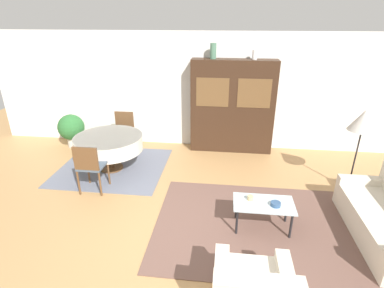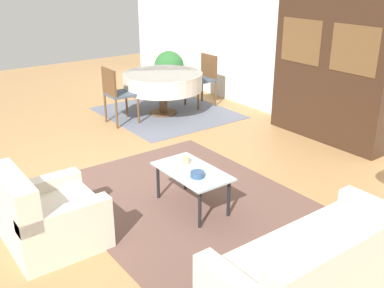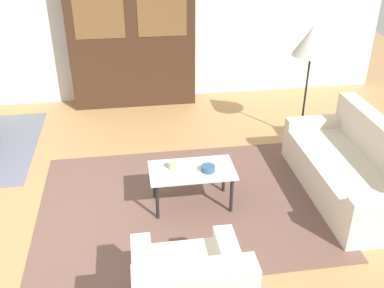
{
  "view_description": "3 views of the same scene",
  "coord_description": "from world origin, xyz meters",
  "px_view_note": "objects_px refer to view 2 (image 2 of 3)",
  "views": [
    {
      "loc": [
        0.77,
        -3.34,
        3.0
      ],
      "look_at": [
        0.2,
        1.4,
        0.95
      ],
      "focal_mm": 28.0,
      "sensor_mm": 36.0,
      "label": 1
    },
    {
      "loc": [
        4.87,
        -2.1,
        2.49
      ],
      "look_at": [
        1.38,
        0.49,
        0.75
      ],
      "focal_mm": 42.0,
      "sensor_mm": 36.0,
      "label": 2
    },
    {
      "loc": [
        0.79,
        -3.43,
        2.93
      ],
      "look_at": [
        1.38,
        0.49,
        0.75
      ],
      "focal_mm": 42.0,
      "sensor_mm": 36.0,
      "label": 3
    }
  ],
  "objects_px": {
    "cup": "(186,160)",
    "potted_plant": "(169,67)",
    "display_cabinet": "(332,70)",
    "dining_chair_near": "(116,91)",
    "bowl": "(197,174)",
    "coffee_table": "(192,175)",
    "armchair": "(48,217)",
    "dining_chair_far": "(204,76)",
    "dining_table": "(163,81)",
    "couch": "(326,269)"
  },
  "relations": [
    {
      "from": "cup",
      "to": "potted_plant",
      "type": "bearing_deg",
      "value": 148.33
    },
    {
      "from": "display_cabinet",
      "to": "dining_chair_near",
      "type": "relative_size",
      "value": 2.27
    },
    {
      "from": "bowl",
      "to": "potted_plant",
      "type": "relative_size",
      "value": 0.18
    },
    {
      "from": "coffee_table",
      "to": "display_cabinet",
      "type": "relative_size",
      "value": 0.42
    },
    {
      "from": "cup",
      "to": "bowl",
      "type": "xyz_separation_m",
      "value": [
        0.36,
        -0.11,
        -0.01
      ]
    },
    {
      "from": "armchair",
      "to": "potted_plant",
      "type": "height_order",
      "value": "potted_plant"
    },
    {
      "from": "dining_chair_near",
      "to": "potted_plant",
      "type": "relative_size",
      "value": 1.15
    },
    {
      "from": "coffee_table",
      "to": "bowl",
      "type": "bearing_deg",
      "value": -17.28
    },
    {
      "from": "armchair",
      "to": "bowl",
      "type": "distance_m",
      "value": 1.52
    },
    {
      "from": "potted_plant",
      "to": "dining_chair_far",
      "type": "bearing_deg",
      "value": -5.7
    },
    {
      "from": "dining_table",
      "to": "potted_plant",
      "type": "height_order",
      "value": "potted_plant"
    },
    {
      "from": "coffee_table",
      "to": "bowl",
      "type": "relative_size",
      "value": 6.15
    },
    {
      "from": "couch",
      "to": "potted_plant",
      "type": "xyz_separation_m",
      "value": [
        -6.16,
        2.66,
        0.18
      ]
    },
    {
      "from": "armchair",
      "to": "dining_chair_near",
      "type": "xyz_separation_m",
      "value": [
        -2.74,
        2.17,
        0.26
      ]
    },
    {
      "from": "dining_table",
      "to": "dining_chair_far",
      "type": "height_order",
      "value": "dining_chair_far"
    },
    {
      "from": "coffee_table",
      "to": "potted_plant",
      "type": "relative_size",
      "value": 1.1
    },
    {
      "from": "armchair",
      "to": "dining_chair_far",
      "type": "distance_m",
      "value": 4.85
    },
    {
      "from": "couch",
      "to": "potted_plant",
      "type": "height_order",
      "value": "couch"
    },
    {
      "from": "armchair",
      "to": "potted_plant",
      "type": "xyz_separation_m",
      "value": [
        -4.11,
        4.13,
        0.18
      ]
    },
    {
      "from": "dining_chair_near",
      "to": "armchair",
      "type": "bearing_deg",
      "value": -38.38
    },
    {
      "from": "couch",
      "to": "bowl",
      "type": "distance_m",
      "value": 1.65
    },
    {
      "from": "cup",
      "to": "bowl",
      "type": "relative_size",
      "value": 0.63
    },
    {
      "from": "couch",
      "to": "coffee_table",
      "type": "xyz_separation_m",
      "value": [
        -1.8,
        0.03,
        0.1
      ]
    },
    {
      "from": "display_cabinet",
      "to": "cup",
      "type": "height_order",
      "value": "display_cabinet"
    },
    {
      "from": "dining_chair_far",
      "to": "coffee_table",
      "type": "bearing_deg",
      "value": 140.19
    },
    {
      "from": "armchair",
      "to": "dining_table",
      "type": "xyz_separation_m",
      "value": [
        -2.74,
        3.08,
        0.3
      ]
    },
    {
      "from": "armchair",
      "to": "coffee_table",
      "type": "relative_size",
      "value": 0.95
    },
    {
      "from": "couch",
      "to": "dining_chair_near",
      "type": "xyz_separation_m",
      "value": [
        -4.79,
        0.7,
        0.27
      ]
    },
    {
      "from": "dining_table",
      "to": "cup",
      "type": "bearing_deg",
      "value": -28.58
    },
    {
      "from": "dining_chair_near",
      "to": "cup",
      "type": "distance_m",
      "value": 2.86
    },
    {
      "from": "dining_table",
      "to": "bowl",
      "type": "height_order",
      "value": "dining_table"
    },
    {
      "from": "display_cabinet",
      "to": "dining_table",
      "type": "bearing_deg",
      "value": -152.18
    },
    {
      "from": "dining_table",
      "to": "bowl",
      "type": "xyz_separation_m",
      "value": [
        3.15,
        -1.63,
        -0.12
      ]
    },
    {
      "from": "coffee_table",
      "to": "cup",
      "type": "height_order",
      "value": "cup"
    },
    {
      "from": "couch",
      "to": "cup",
      "type": "distance_m",
      "value": 2.01
    },
    {
      "from": "cup",
      "to": "couch",
      "type": "bearing_deg",
      "value": -2.69
    },
    {
      "from": "display_cabinet",
      "to": "dining_chair_near",
      "type": "xyz_separation_m",
      "value": [
        -2.5,
        -2.23,
        -0.51
      ]
    },
    {
      "from": "coffee_table",
      "to": "bowl",
      "type": "distance_m",
      "value": 0.19
    },
    {
      "from": "dining_table",
      "to": "dining_chair_far",
      "type": "distance_m",
      "value": 0.91
    },
    {
      "from": "coffee_table",
      "to": "dining_chair_far",
      "type": "height_order",
      "value": "dining_chair_far"
    },
    {
      "from": "coffee_table",
      "to": "dining_table",
      "type": "height_order",
      "value": "dining_table"
    },
    {
      "from": "couch",
      "to": "dining_chair_far",
      "type": "distance_m",
      "value": 5.42
    },
    {
      "from": "couch",
      "to": "potted_plant",
      "type": "relative_size",
      "value": 2.29
    },
    {
      "from": "armchair",
      "to": "dining_table",
      "type": "distance_m",
      "value": 4.14
    },
    {
      "from": "coffee_table",
      "to": "potted_plant",
      "type": "xyz_separation_m",
      "value": [
        -4.36,
        2.63,
        0.08
      ]
    },
    {
      "from": "coffee_table",
      "to": "dining_chair_near",
      "type": "distance_m",
      "value": 3.06
    },
    {
      "from": "couch",
      "to": "cup",
      "type": "bearing_deg",
      "value": 87.31
    },
    {
      "from": "cup",
      "to": "bowl",
      "type": "bearing_deg",
      "value": -17.12
    },
    {
      "from": "dining_chair_near",
      "to": "potted_plant",
      "type": "xyz_separation_m",
      "value": [
        -1.37,
        1.96,
        -0.08
      ]
    },
    {
      "from": "couch",
      "to": "display_cabinet",
      "type": "height_order",
      "value": "display_cabinet"
    }
  ]
}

